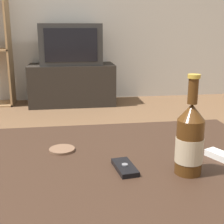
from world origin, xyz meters
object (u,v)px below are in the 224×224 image
beer_bottle (190,140)px  television (71,44)px  cell_phone (125,167)px  tv_stand (72,84)px

beer_bottle → television: bearing=95.3°
beer_bottle → cell_phone: beer_bottle is taller
beer_bottle → cell_phone: bearing=165.3°
tv_stand → television: television is taller
tv_stand → cell_phone: (0.09, -2.77, 0.24)m
beer_bottle → tv_stand: bearing=95.3°
television → tv_stand: bearing=90.0°
tv_stand → beer_bottle: 2.84m
cell_phone → beer_bottle: bearing=-22.1°
television → beer_bottle: size_ratio=2.47×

